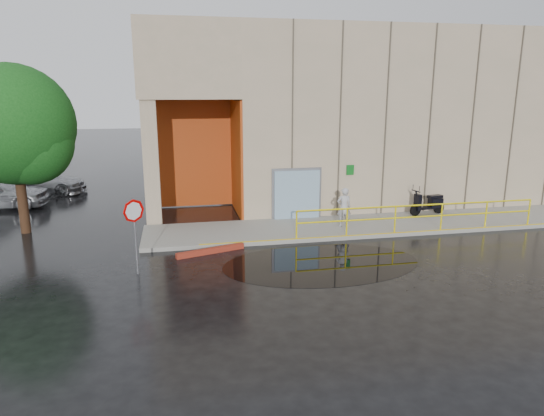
{
  "coord_description": "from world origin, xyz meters",
  "views": [
    {
      "loc": [
        -4.66,
        -13.09,
        5.35
      ],
      "look_at": [
        -1.43,
        3.0,
        1.35
      ],
      "focal_mm": 32.0,
      "sensor_mm": 36.0,
      "label": 1
    }
  ],
  "objects_px": {
    "scooter": "(428,197)",
    "tree_near": "(17,129)",
    "person": "(344,207)",
    "stop_sign": "(134,219)",
    "red_curb": "(211,251)",
    "car_c": "(42,181)"
  },
  "relations": [
    {
      "from": "tree_near",
      "to": "scooter",
      "type": "bearing_deg",
      "value": -3.43
    },
    {
      "from": "scooter",
      "to": "red_curb",
      "type": "height_order",
      "value": "scooter"
    },
    {
      "from": "red_curb",
      "to": "car_c",
      "type": "height_order",
      "value": "car_c"
    },
    {
      "from": "stop_sign",
      "to": "person",
      "type": "bearing_deg",
      "value": 7.2
    },
    {
      "from": "red_curb",
      "to": "scooter",
      "type": "bearing_deg",
      "value": 16.77
    },
    {
      "from": "person",
      "to": "car_c",
      "type": "relative_size",
      "value": 0.34
    },
    {
      "from": "stop_sign",
      "to": "car_c",
      "type": "distance_m",
      "value": 14.23
    },
    {
      "from": "stop_sign",
      "to": "red_curb",
      "type": "xyz_separation_m",
      "value": [
        2.28,
        1.45,
        -1.6
      ]
    },
    {
      "from": "red_curb",
      "to": "car_c",
      "type": "distance_m",
      "value": 14.05
    },
    {
      "from": "person",
      "to": "stop_sign",
      "type": "relative_size",
      "value": 0.67
    },
    {
      "from": "tree_near",
      "to": "car_c",
      "type": "bearing_deg",
      "value": 99.99
    },
    {
      "from": "person",
      "to": "stop_sign",
      "type": "bearing_deg",
      "value": 24.43
    },
    {
      "from": "scooter",
      "to": "tree_near",
      "type": "relative_size",
      "value": 0.28
    },
    {
      "from": "scooter",
      "to": "tree_near",
      "type": "distance_m",
      "value": 16.46
    },
    {
      "from": "person",
      "to": "red_curb",
      "type": "bearing_deg",
      "value": 19.88
    },
    {
      "from": "red_curb",
      "to": "tree_near",
      "type": "distance_m",
      "value": 8.6
    },
    {
      "from": "car_c",
      "to": "tree_near",
      "type": "relative_size",
      "value": 0.72
    },
    {
      "from": "person",
      "to": "red_curb",
      "type": "relative_size",
      "value": 0.64
    },
    {
      "from": "scooter",
      "to": "car_c",
      "type": "height_order",
      "value": "scooter"
    },
    {
      "from": "person",
      "to": "stop_sign",
      "type": "height_order",
      "value": "stop_sign"
    },
    {
      "from": "car_c",
      "to": "stop_sign",
      "type": "bearing_deg",
      "value": -144.21
    },
    {
      "from": "scooter",
      "to": "car_c",
      "type": "distance_m",
      "value": 19.54
    }
  ]
}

